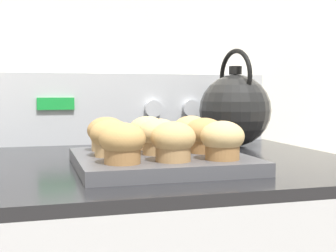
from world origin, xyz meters
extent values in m
cube|color=silver|center=(0.00, 0.71, 1.20)|extent=(8.00, 0.05, 2.40)
cube|color=black|center=(0.00, 0.35, 0.93)|extent=(0.78, 0.67, 0.02)
cube|color=#B7BABF|center=(0.00, 0.66, 1.03)|extent=(0.76, 0.05, 0.18)
cube|color=green|center=(-0.17, 0.63, 1.04)|extent=(0.09, 0.01, 0.03)
cylinder|color=#B7BABF|center=(0.07, 0.62, 1.03)|extent=(0.04, 0.02, 0.04)
cylinder|color=#B7BABF|center=(0.17, 0.62, 1.03)|extent=(0.04, 0.02, 0.04)
cylinder|color=#B7BABF|center=(0.27, 0.62, 1.03)|extent=(0.04, 0.02, 0.04)
cube|color=#4C4C51|center=(-0.01, 0.25, 0.95)|extent=(0.29, 0.29, 0.02)
cylinder|color=olive|center=(-0.09, 0.17, 0.97)|extent=(0.06, 0.06, 0.03)
ellipsoid|color=tan|center=(-0.09, 0.17, 1.00)|extent=(0.07, 0.07, 0.05)
cylinder|color=#A37A4C|center=(-0.01, 0.17, 0.97)|extent=(0.06, 0.06, 0.03)
ellipsoid|color=tan|center=(-0.01, 0.17, 1.00)|extent=(0.07, 0.07, 0.05)
cylinder|color=olive|center=(0.07, 0.16, 0.97)|extent=(0.06, 0.06, 0.03)
ellipsoid|color=tan|center=(0.07, 0.16, 1.00)|extent=(0.07, 0.07, 0.05)
cylinder|color=tan|center=(-0.10, 0.25, 0.97)|extent=(0.06, 0.06, 0.03)
ellipsoid|color=tan|center=(-0.10, 0.25, 1.00)|extent=(0.07, 0.07, 0.05)
cylinder|color=tan|center=(-0.01, 0.25, 0.97)|extent=(0.06, 0.06, 0.03)
ellipsoid|color=tan|center=(-0.01, 0.25, 1.00)|extent=(0.07, 0.07, 0.05)
cylinder|color=olive|center=(0.07, 0.25, 0.97)|extent=(0.06, 0.06, 0.03)
ellipsoid|color=#B2844C|center=(0.07, 0.25, 1.00)|extent=(0.07, 0.07, 0.05)
cylinder|color=tan|center=(-0.09, 0.33, 0.97)|extent=(0.06, 0.06, 0.03)
ellipsoid|color=#B2844C|center=(-0.09, 0.33, 1.00)|extent=(0.07, 0.07, 0.05)
cylinder|color=#A37A4C|center=(-0.01, 0.33, 0.97)|extent=(0.06, 0.06, 0.03)
ellipsoid|color=tan|center=(-0.01, 0.33, 1.00)|extent=(0.07, 0.07, 0.05)
cylinder|color=tan|center=(0.07, 0.33, 0.97)|extent=(0.06, 0.06, 0.03)
ellipsoid|color=tan|center=(0.07, 0.33, 1.00)|extent=(0.07, 0.07, 0.05)
sphere|color=black|center=(0.25, 0.51, 1.02)|extent=(0.17, 0.17, 0.17)
cylinder|color=black|center=(0.25, 0.51, 1.12)|extent=(0.03, 0.03, 0.02)
cone|color=black|center=(0.23, 0.59, 1.05)|extent=(0.05, 0.08, 0.07)
torus|color=black|center=(0.25, 0.51, 1.11)|extent=(0.03, 0.13, 0.13)
camera|label=1|loc=(-0.22, -0.53, 1.07)|focal=50.00mm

